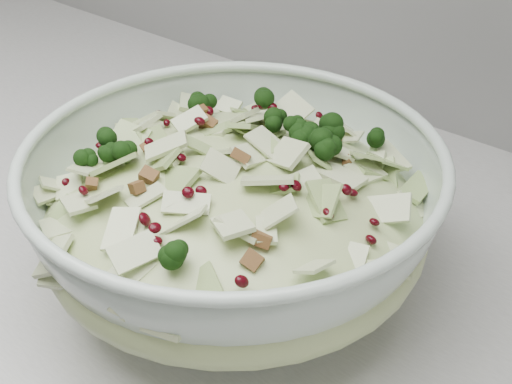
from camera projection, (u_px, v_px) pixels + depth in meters
mixing_bowl at (234, 217)px, 0.60m from camera, size 0.41×0.41×0.14m
salad at (234, 195)px, 0.58m from camera, size 0.33×0.33×0.14m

